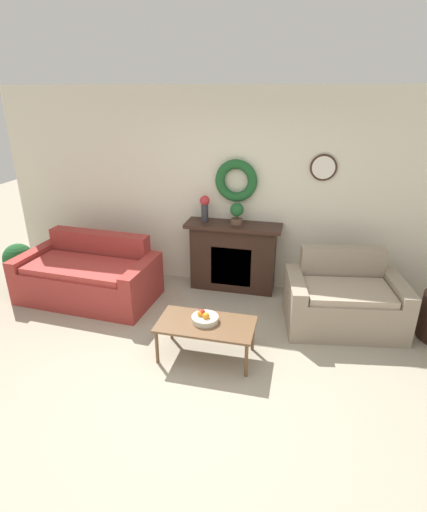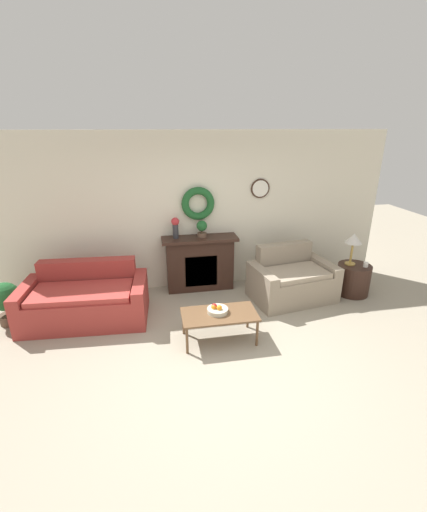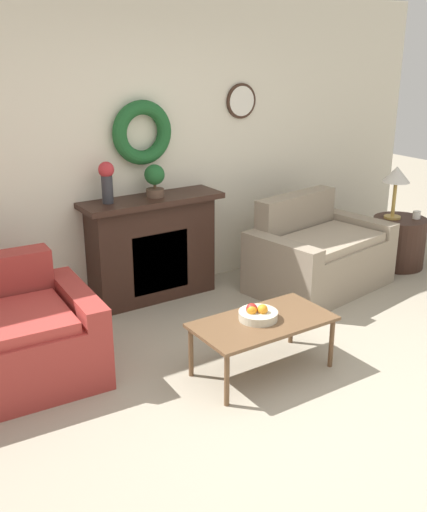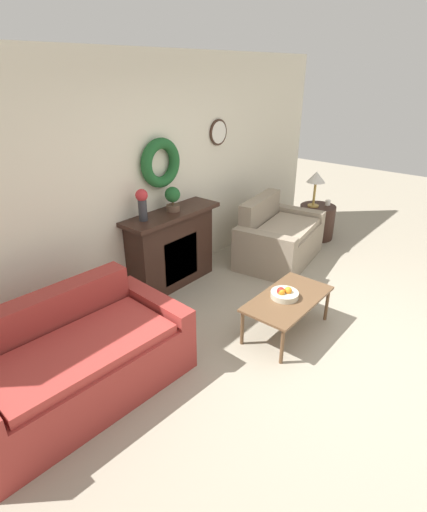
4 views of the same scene
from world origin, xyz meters
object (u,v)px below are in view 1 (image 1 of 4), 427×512
(loveseat_right, at_px, (344,301))
(potted_plant_on_mantel, at_px, (237,212))
(fireplace, at_px, (233,256))
(vase_on_mantel_left, at_px, (205,206))
(couch_left, at_px, (89,276))
(coffee_table, at_px, (206,326))
(potted_plant_floor_by_couch, at_px, (19,261))
(fruit_bowl, at_px, (205,318))

(loveseat_right, height_order, potted_plant_on_mantel, potted_plant_on_mantel)
(fireplace, relative_size, vase_on_mantel_left, 3.63)
(couch_left, relative_size, coffee_table, 1.82)
(vase_on_mantel_left, xyz_separation_m, potted_plant_floor_by_couch, (-2.55, -0.67, -0.79))
(coffee_table, height_order, fruit_bowl, fruit_bowl)
(fruit_bowl, bearing_deg, vase_on_mantel_left, 104.27)
(fireplace, height_order, potted_plant_on_mantel, potted_plant_on_mantel)
(fireplace, relative_size, potted_plant_on_mantel, 4.47)
(couch_left, bearing_deg, coffee_table, -22.73)
(coffee_table, height_order, potted_plant_floor_by_couch, potted_plant_floor_by_couch)
(fruit_bowl, xyz_separation_m, potted_plant_on_mantel, (0.04, 1.58, 0.68))
(fruit_bowl, height_order, vase_on_mantel_left, vase_on_mantel_left)
(loveseat_right, xyz_separation_m, coffee_table, (-1.44, -0.99, 0.05))
(coffee_table, bearing_deg, loveseat_right, 34.48)
(couch_left, height_order, vase_on_mantel_left, vase_on_mantel_left)
(fruit_bowl, relative_size, vase_on_mantel_left, 0.79)
(vase_on_mantel_left, bearing_deg, couch_left, -152.99)
(fireplace, height_order, couch_left, fireplace)
(fireplace, xyz_separation_m, potted_plant_on_mantel, (0.04, -0.01, 0.64))
(fireplace, xyz_separation_m, couch_left, (-1.83, -0.72, -0.18))
(fruit_bowl, distance_m, vase_on_mantel_left, 1.80)
(couch_left, xyz_separation_m, potted_plant_on_mantel, (1.88, 0.71, 0.82))
(couch_left, distance_m, coffee_table, 2.07)
(couch_left, distance_m, potted_plant_floor_by_couch, 1.12)
(loveseat_right, bearing_deg, potted_plant_on_mantel, 146.95)
(couch_left, relative_size, potted_plant_floor_by_couch, 2.83)
(fruit_bowl, bearing_deg, couch_left, 154.66)
(vase_on_mantel_left, xyz_separation_m, potted_plant_on_mantel, (0.44, -0.02, -0.05))
(couch_left, distance_m, vase_on_mantel_left, 1.83)
(potted_plant_floor_by_couch, bearing_deg, loveseat_right, 0.25)
(couch_left, distance_m, fruit_bowl, 2.04)
(fireplace, distance_m, loveseat_right, 1.61)
(fireplace, xyz_separation_m, potted_plant_floor_by_couch, (-2.95, -0.66, -0.10))
(loveseat_right, height_order, vase_on_mantel_left, vase_on_mantel_left)
(fruit_bowl, bearing_deg, fireplace, 90.12)
(potted_plant_on_mantel, bearing_deg, potted_plant_floor_by_couch, -167.80)
(coffee_table, bearing_deg, vase_on_mantel_left, 104.76)
(fireplace, distance_m, vase_on_mantel_left, 0.80)
(loveseat_right, relative_size, fruit_bowl, 5.17)
(coffee_table, xyz_separation_m, vase_on_mantel_left, (-0.43, 1.63, 0.81))
(potted_plant_on_mantel, distance_m, potted_plant_floor_by_couch, 3.15)
(coffee_table, bearing_deg, potted_plant_on_mantel, 89.51)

